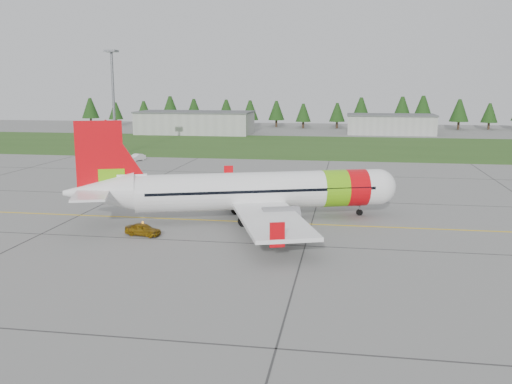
# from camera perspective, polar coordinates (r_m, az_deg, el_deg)

# --- Properties ---
(ground) EXTENTS (320.00, 320.00, 0.00)m
(ground) POSITION_cam_1_polar(r_m,az_deg,el_deg) (51.99, -6.16, -4.90)
(ground) COLOR gray
(ground) RESTS_ON ground
(aircraft) EXTENTS (33.40, 31.68, 10.47)m
(aircraft) POSITION_cam_1_polar(r_m,az_deg,el_deg) (59.18, -0.33, 0.09)
(aircraft) COLOR white
(aircraft) RESTS_ON ground
(follow_me_car) EXTENTS (1.40, 1.57, 3.42)m
(follow_me_car) POSITION_cam_1_polar(r_m,az_deg,el_deg) (54.16, -11.28, -2.54)
(follow_me_car) COLOR #CD910B
(follow_me_car) RESTS_ON ground
(service_van) EXTENTS (1.70, 1.65, 3.91)m
(service_van) POSITION_cam_1_polar(r_m,az_deg,el_deg) (107.51, -11.90, 4.09)
(service_van) COLOR silver
(service_van) RESTS_ON ground
(grass_strip) EXTENTS (320.00, 50.00, 0.03)m
(grass_strip) POSITION_cam_1_polar(r_m,az_deg,el_deg) (131.66, 3.37, 4.64)
(grass_strip) COLOR #30561E
(grass_strip) RESTS_ON ground
(taxi_guideline) EXTENTS (120.00, 0.25, 0.02)m
(taxi_guideline) POSITION_cam_1_polar(r_m,az_deg,el_deg) (59.49, -4.12, -2.85)
(taxi_guideline) COLOR gold
(taxi_guideline) RESTS_ON ground
(hangar_west) EXTENTS (32.00, 14.00, 6.00)m
(hangar_west) POSITION_cam_1_polar(r_m,az_deg,el_deg) (164.47, -6.10, 6.85)
(hangar_west) COLOR #A8A8A3
(hangar_west) RESTS_ON ground
(hangar_east) EXTENTS (24.00, 12.00, 5.20)m
(hangar_east) POSITION_cam_1_polar(r_m,az_deg,el_deg) (167.00, 13.31, 6.55)
(hangar_east) COLOR #A8A8A3
(hangar_east) RESTS_ON ground
(floodlight_mast) EXTENTS (0.50, 0.50, 20.00)m
(floodlight_mast) POSITION_cam_1_polar(r_m,az_deg,el_deg) (115.64, -14.04, 8.46)
(floodlight_mast) COLOR slate
(floodlight_mast) RESTS_ON ground
(treeline) EXTENTS (160.00, 8.00, 10.00)m
(treeline) POSITION_cam_1_polar(r_m,az_deg,el_deg) (186.93, 5.20, 7.94)
(treeline) COLOR #1C3F14
(treeline) RESTS_ON ground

